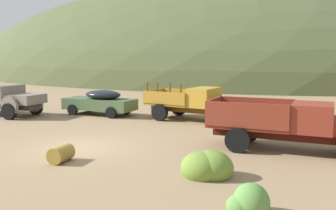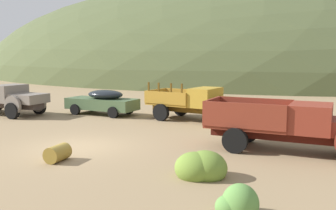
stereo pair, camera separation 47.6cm
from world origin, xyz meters
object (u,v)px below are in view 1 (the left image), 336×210
Objects in this scene: truck_mustard at (202,103)px; truck_rust_red at (306,126)px; truck_primer_gray at (5,99)px; oil_drum_tipped at (61,154)px; car_weathered_green at (98,102)px.

truck_mustard is 0.85× the size of truck_rust_red.
truck_mustard is at bearing 14.05° from truck_primer_gray.
truck_rust_red is 9.03m from oil_drum_tipped.
truck_mustard is (6.63, 1.23, 0.20)m from car_weathered_green.
truck_primer_gray reaches higher than truck_rust_red.
car_weathered_green is 6.75m from truck_mustard.
truck_rust_red is 6.71× the size of oil_drum_tipped.
oil_drum_tipped is (10.76, -5.58, -0.71)m from truck_primer_gray.
car_weathered_green reaches higher than oil_drum_tipped.
truck_rust_red is (13.04, -3.11, 0.22)m from car_weathered_green.
car_weathered_green is 0.87× the size of truck_mustard.
truck_mustard reaches higher than truck_rust_red.
truck_primer_gray is 1.26× the size of car_weathered_green.
truck_rust_red is (17.73, 0.10, 0.03)m from truck_primer_gray.
car_weathered_green is 10.69m from oil_drum_tipped.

